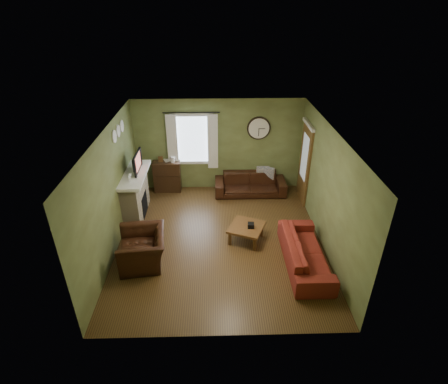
{
  "coord_description": "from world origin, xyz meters",
  "views": [
    {
      "loc": [
        -0.09,
        -6.48,
        4.91
      ],
      "look_at": [
        0.1,
        0.4,
        1.05
      ],
      "focal_mm": 28.0,
      "sensor_mm": 36.0,
      "label": 1
    }
  ],
  "objects_px": {
    "bookshelf": "(167,176)",
    "sofa_red": "(305,252)",
    "sofa_brown": "(250,184)",
    "coffee_table": "(246,233)",
    "armchair": "(143,248)"
  },
  "relations": [
    {
      "from": "sofa_brown",
      "to": "coffee_table",
      "type": "height_order",
      "value": "sofa_brown"
    },
    {
      "from": "bookshelf",
      "to": "sofa_brown",
      "type": "relative_size",
      "value": 0.45
    },
    {
      "from": "armchair",
      "to": "sofa_red",
      "type": "bearing_deg",
      "value": 79.68
    },
    {
      "from": "bookshelf",
      "to": "sofa_brown",
      "type": "bearing_deg",
      "value": -5.48
    },
    {
      "from": "bookshelf",
      "to": "sofa_red",
      "type": "height_order",
      "value": "bookshelf"
    },
    {
      "from": "sofa_brown",
      "to": "bookshelf",
      "type": "bearing_deg",
      "value": 174.52
    },
    {
      "from": "bookshelf",
      "to": "armchair",
      "type": "height_order",
      "value": "bookshelf"
    },
    {
      "from": "sofa_brown",
      "to": "sofa_red",
      "type": "height_order",
      "value": "sofa_red"
    },
    {
      "from": "sofa_brown",
      "to": "coffee_table",
      "type": "xyz_separation_m",
      "value": [
        -0.29,
        -2.21,
        -0.1
      ]
    },
    {
      "from": "bookshelf",
      "to": "sofa_brown",
      "type": "height_order",
      "value": "bookshelf"
    },
    {
      "from": "sofa_red",
      "to": "armchair",
      "type": "relative_size",
      "value": 1.91
    },
    {
      "from": "sofa_brown",
      "to": "coffee_table",
      "type": "relative_size",
      "value": 2.73
    },
    {
      "from": "sofa_red",
      "to": "armchair",
      "type": "distance_m",
      "value": 3.37
    },
    {
      "from": "bookshelf",
      "to": "coffee_table",
      "type": "height_order",
      "value": "bookshelf"
    },
    {
      "from": "sofa_red",
      "to": "coffee_table",
      "type": "bearing_deg",
      "value": 54.01
    }
  ]
}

